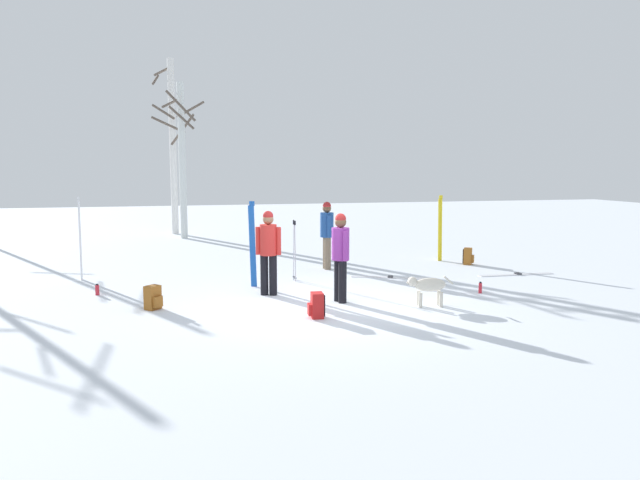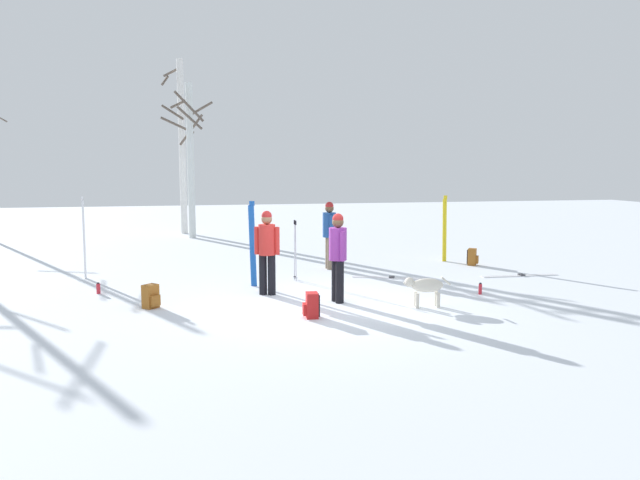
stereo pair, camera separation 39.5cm
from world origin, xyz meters
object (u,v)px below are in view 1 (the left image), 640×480
object	(u,v)px
ski_pair_planted_2	(252,244)
birch_tree_2	(172,144)
ski_pair_lying_1	(516,274)
ski_poles_0	(294,248)
person_0	(340,252)
ski_pair_planted_1	(440,228)
water_bottle_1	(480,288)
person_1	(327,231)
backpack_0	(468,256)
backpack_2	(153,298)
person_2	(268,247)
dog	(428,286)
ski_pair_lying_0	(392,277)
water_bottle_0	(97,290)
ski_pair_planted_0	(80,239)
birch_tree_3	(182,156)
backpack_1	(317,306)

from	to	relation	value
ski_pair_planted_2	birch_tree_2	distance (m)	11.27
ski_pair_lying_1	ski_poles_0	distance (m)	5.42
person_0	ski_poles_0	xyz separation A→B (m)	(-0.43, 2.32, -0.24)
ski_pair_planted_1	water_bottle_1	size ratio (longest dim) A/B	7.64
person_1	backpack_0	xyz separation A→B (m)	(3.84, -0.24, -0.77)
backpack_2	ski_pair_lying_1	bearing A→B (deg)	9.96
person_2	dog	xyz separation A→B (m)	(2.72, -1.69, -0.59)
ski_pair_lying_0	birch_tree_2	xyz separation A→B (m)	(-4.92, 10.66, 3.46)
person_2	ski_pair_lying_0	xyz separation A→B (m)	(3.10, 1.13, -0.97)
backpack_2	water_bottle_0	bearing A→B (deg)	126.89
ski_poles_0	backpack_2	world-z (taller)	ski_poles_0
person_0	ski_pair_lying_0	distance (m)	2.96
person_0	backpack_0	bearing A→B (deg)	36.98
ski_pair_planted_0	person_2	bearing A→B (deg)	-34.20
ski_pair_planted_1	ski_pair_lying_1	world-z (taller)	ski_pair_planted_1
water_bottle_0	water_bottle_1	bearing A→B (deg)	-12.63
person_1	ski_pair_planted_2	size ratio (longest dim) A/B	0.92
ski_pair_planted_0	birch_tree_3	bearing A→B (deg)	72.00
ski_pair_planted_2	water_bottle_0	xyz separation A→B (m)	(-3.19, -0.10, -0.82)
ski_poles_0	birch_tree_3	bearing A→B (deg)	104.51
dog	birch_tree_3	xyz separation A→B (m)	(-4.20, 11.93, 2.59)
dog	ski_pair_planted_1	world-z (taller)	ski_pair_planted_1
person_0	ski_poles_0	size ratio (longest dim) A/B	1.24
backpack_1	birch_tree_3	size ratio (longest dim) A/B	0.08
person_1	water_bottle_1	size ratio (longest dim) A/B	7.21
person_2	person_0	bearing A→B (deg)	-37.35
person_1	dog	distance (m)	4.50
person_2	birch_tree_3	size ratio (longest dim) A/B	0.31
dog	backpack_1	size ratio (longest dim) A/B	2.03
backpack_1	ski_pair_lying_1	bearing A→B (deg)	26.32
person_0	water_bottle_1	distance (m)	3.14
ski_pair_planted_0	birch_tree_2	size ratio (longest dim) A/B	0.29
ski_pair_planted_1	person_0	bearing A→B (deg)	-134.23
ski_pair_lying_0	person_0	bearing A→B (deg)	-131.89
person_2	water_bottle_1	distance (m)	4.44
water_bottle_1	birch_tree_2	xyz separation A→B (m)	(-6.07, 12.68, 3.35)
ski_poles_0	birch_tree_2	size ratio (longest dim) A/B	0.21
dog	backpack_0	distance (m)	5.15
person_2	ski_pair_planted_2	xyz separation A→B (m)	(-0.20, 0.93, -0.06)
backpack_0	backpack_2	distance (m)	8.60
person_1	backpack_2	size ratio (longest dim) A/B	3.90
person_0	ski_pair_lying_0	world-z (taller)	person_0
person_2	ski_pair_lying_0	bearing A→B (deg)	20.04
backpack_2	water_bottle_1	xyz separation A→B (m)	(6.51, -0.19, -0.10)
person_2	backpack_0	world-z (taller)	person_2
birch_tree_3	ski_pair_planted_2	bearing A→B (deg)	-82.19
ski_pair_planted_2	ski_pair_lying_0	size ratio (longest dim) A/B	1.01
backpack_0	person_0	bearing A→B (deg)	-143.02
ski_pair_lying_1	ski_pair_lying_0	bearing A→B (deg)	173.37
ski_pair_lying_1	backpack_1	xyz separation A→B (m)	(-5.63, -2.79, 0.20)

